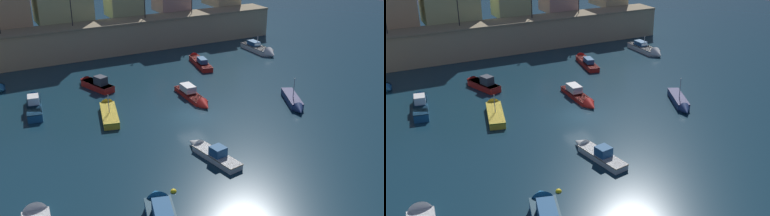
# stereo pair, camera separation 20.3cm
# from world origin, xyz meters

# --- Properties ---
(ground_plane) EXTENTS (132.56, 132.56, 0.00)m
(ground_plane) POSITION_xyz_m (0.00, 0.00, 0.00)
(ground_plane) COLOR #112D3D
(quay_wall) EXTENTS (50.22, 4.28, 4.37)m
(quay_wall) POSITION_xyz_m (0.00, 24.09, 2.19)
(quay_wall) COLOR tan
(quay_wall) RESTS_ON ground
(quay_lamp_1) EXTENTS (0.32, 0.32, 3.65)m
(quay_lamp_1) POSITION_xyz_m (-4.99, 24.09, 6.78)
(quay_lamp_1) COLOR black
(quay_lamp_1) RESTS_ON quay_wall
(quay_lamp_2) EXTENTS (0.32, 0.32, 3.35)m
(quay_lamp_2) POSITION_xyz_m (5.25, 24.09, 6.60)
(quay_lamp_2) COLOR black
(quay_lamp_2) RESTS_ON quay_wall
(moored_boat_0) EXTENTS (2.20, 6.07, 1.58)m
(moored_boat_0) POSITION_xyz_m (-2.48, -7.55, 0.36)
(moored_boat_0) COLOR silver
(moored_boat_0) RESTS_ON ground
(moored_boat_2) EXTENTS (3.58, 5.89, 2.91)m
(moored_boat_2) POSITION_xyz_m (10.32, -2.50, 0.37)
(moored_boat_2) COLOR navy
(moored_boat_2) RESTS_ON ground
(moored_boat_3) EXTENTS (1.50, 6.69, 1.58)m
(moored_boat_3) POSITION_xyz_m (2.01, 3.45, 0.37)
(moored_boat_3) COLOR red
(moored_boat_3) RESTS_ON ground
(moored_boat_4) EXTENTS (1.87, 6.78, 2.73)m
(moored_boat_4) POSITION_xyz_m (18.49, 14.39, 0.42)
(moored_boat_4) COLOR white
(moored_boat_4) RESTS_ON ground
(moored_boat_5) EXTENTS (2.64, 7.38, 1.51)m
(moored_boat_5) POSITION_xyz_m (8.36, 14.07, 0.38)
(moored_boat_5) COLOR red
(moored_boat_5) RESTS_ON ground
(moored_boat_7) EXTENTS (3.13, 5.68, 1.92)m
(moored_boat_7) POSITION_xyz_m (-6.13, 11.85, 0.50)
(moored_boat_7) COLOR red
(moored_boat_7) RESTS_ON ground
(moored_boat_8) EXTENTS (2.41, 7.20, 1.79)m
(moored_boat_8) POSITION_xyz_m (-13.13, 8.96, 0.53)
(moored_boat_8) COLOR #195689
(moored_boat_8) RESTS_ON ground
(moored_boat_9) EXTENTS (3.50, 6.93, 2.11)m
(moored_boat_9) POSITION_xyz_m (-9.44, -13.49, 0.54)
(moored_boat_9) COLOR #195689
(moored_boat_9) RESTS_ON ground
(moored_boat_11) EXTENTS (2.92, 6.77, 2.82)m
(moored_boat_11) POSITION_xyz_m (-7.03, 4.20, 0.35)
(moored_boat_11) COLOR gold
(moored_boat_11) RESTS_ON ground
(mooring_buoy_0) EXTENTS (0.44, 0.44, 0.44)m
(mooring_buoy_0) POSITION_xyz_m (-7.28, -10.77, 0.00)
(mooring_buoy_0) COLOR yellow
(mooring_buoy_0) RESTS_ON ground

